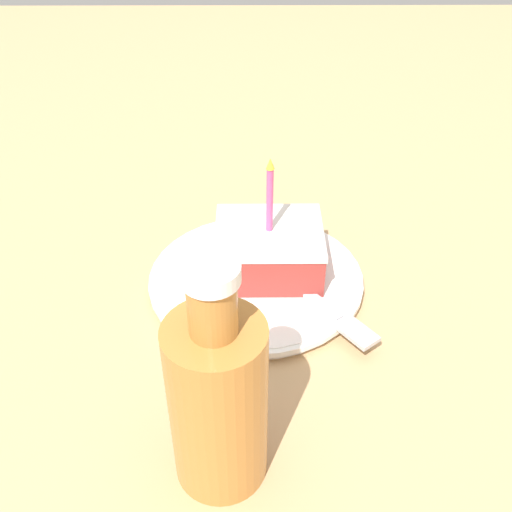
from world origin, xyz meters
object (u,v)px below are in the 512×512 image
Objects in this scene: plate at (256,280)px; fork at (320,304)px; cake_slice at (269,249)px; bottle at (218,398)px.

fork is at bearing -127.73° from plate.
plate is 0.04m from cake_slice.
bottle is (-0.24, 0.04, 0.04)m from cake_slice.
cake_slice is at bearing 39.32° from fork.
plate is 0.25m from bottle.
plate is 1.14× the size of bottle.
fork is (-0.05, -0.07, 0.01)m from plate.
cake_slice is 0.66× the size of bottle.
cake_slice is at bearing -10.36° from bottle.
bottle reaches higher than fork.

